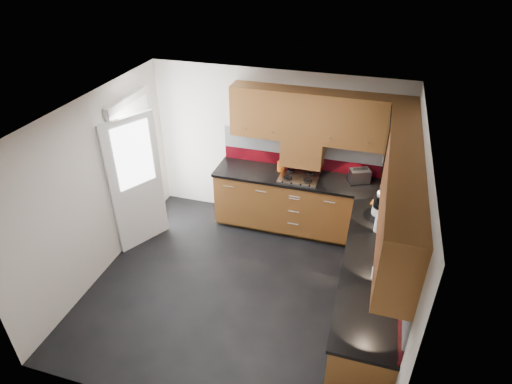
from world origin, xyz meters
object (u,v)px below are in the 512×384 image
(gas_hob, at_px, (299,177))
(utensil_pot, at_px, (281,165))
(food_processor, at_px, (380,204))
(toaster, at_px, (360,176))

(gas_hob, height_order, utensil_pot, utensil_pot)
(gas_hob, distance_m, utensil_pot, 0.34)
(utensil_pot, relative_size, food_processor, 1.29)
(utensil_pot, xyz_separation_m, food_processor, (1.47, -0.75, 0.05))
(gas_hob, bearing_deg, utensil_pot, 156.19)
(food_processor, bearing_deg, gas_hob, 152.03)
(utensil_pot, xyz_separation_m, toaster, (1.15, -0.01, 0.00))
(gas_hob, xyz_separation_m, toaster, (0.85, 0.13, 0.08))
(gas_hob, xyz_separation_m, food_processor, (1.17, -0.62, 0.13))
(utensil_pot, relative_size, toaster, 1.26)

